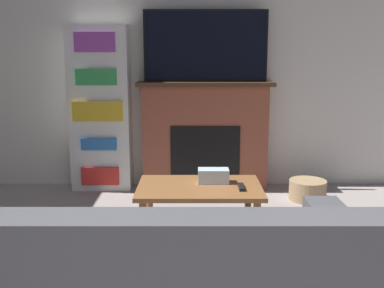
{
  "coord_description": "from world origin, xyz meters",
  "views": [
    {
      "loc": [
        -0.01,
        -0.87,
        1.33
      ],
      "look_at": [
        0.0,
        2.31,
        0.69
      ],
      "focal_mm": 42.0,
      "sensor_mm": 36.0,
      "label": 1
    }
  ],
  "objects_px": {
    "storage_basket": "(306,190)",
    "fireplace": "(203,135)",
    "tv": "(204,46)",
    "bookshelf": "(99,109)",
    "coffee_table": "(198,194)"
  },
  "relations": [
    {
      "from": "fireplace",
      "to": "bookshelf",
      "type": "bearing_deg",
      "value": -178.73
    },
    {
      "from": "coffee_table",
      "to": "storage_basket",
      "type": "distance_m",
      "value": 1.43
    },
    {
      "from": "bookshelf",
      "to": "storage_basket",
      "type": "height_order",
      "value": "bookshelf"
    },
    {
      "from": "tv",
      "to": "bookshelf",
      "type": "xyz_separation_m",
      "value": [
        -1.03,
        -0.0,
        -0.61
      ]
    },
    {
      "from": "bookshelf",
      "to": "coffee_table",
      "type": "bearing_deg",
      "value": -54.7
    },
    {
      "from": "fireplace",
      "to": "tv",
      "type": "xyz_separation_m",
      "value": [
        0.0,
        -0.02,
        0.87
      ]
    },
    {
      "from": "storage_basket",
      "to": "fireplace",
      "type": "bearing_deg",
      "value": 157.02
    },
    {
      "from": "bookshelf",
      "to": "storage_basket",
      "type": "distance_m",
      "value": 2.13
    },
    {
      "from": "fireplace",
      "to": "bookshelf",
      "type": "height_order",
      "value": "bookshelf"
    },
    {
      "from": "bookshelf",
      "to": "fireplace",
      "type": "bearing_deg",
      "value": 1.27
    },
    {
      "from": "tv",
      "to": "storage_basket",
      "type": "relative_size",
      "value": 3.47
    },
    {
      "from": "tv",
      "to": "bookshelf",
      "type": "height_order",
      "value": "tv"
    },
    {
      "from": "coffee_table",
      "to": "storage_basket",
      "type": "relative_size",
      "value": 2.55
    },
    {
      "from": "coffee_table",
      "to": "bookshelf",
      "type": "relative_size",
      "value": 0.54
    },
    {
      "from": "coffee_table",
      "to": "storage_basket",
      "type": "bearing_deg",
      "value": 43.4
    }
  ]
}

